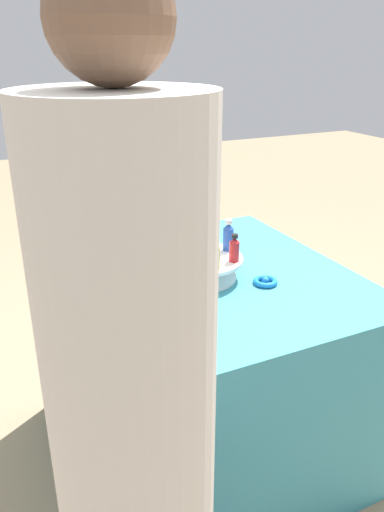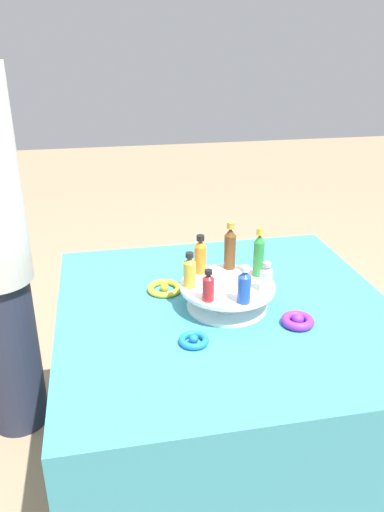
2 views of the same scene
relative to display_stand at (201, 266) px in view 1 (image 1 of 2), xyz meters
name	(u,v)px [view 1 (image 1 of 2)]	position (x,y,z in m)	size (l,w,h in m)	color
ground_plane	(199,446)	(0.00, 0.00, -0.78)	(12.00, 12.00, 0.00)	#997F60
party_table	(200,369)	(0.00, 0.00, -0.41)	(1.00, 1.00, 0.74)	teal
display_stand	(201,266)	(0.00, 0.00, 0.00)	(0.28, 0.28, 0.08)	white
bottle_clear	(203,234)	(0.06, 0.10, 0.07)	(0.04, 0.04, 0.09)	silver
bottle_green	(177,229)	(-0.04, 0.11, 0.10)	(0.03, 0.03, 0.15)	#288438
bottle_brown	(167,239)	(-0.11, 0.03, 0.10)	(0.04, 0.04, 0.15)	brown
bottle_orange	(183,252)	(-0.09, -0.06, 0.09)	(0.04, 0.04, 0.12)	orange
bottle_gold	(214,256)	(-0.01, -0.11, 0.08)	(0.04, 0.04, 0.11)	gold
bottle_red	(234,249)	(0.08, -0.08, 0.08)	(0.03, 0.03, 0.09)	#B21E23
bottle_blue	(228,236)	(0.11, 0.02, 0.08)	(0.04, 0.04, 0.11)	#234CAD
ribbon_bow_teal	(140,269)	(-0.17, 0.14, -0.03)	(0.10, 0.10, 0.03)	#2DB7CC
ribbon_bow_gold	(185,305)	(-0.14, -0.17, -0.03)	(0.11, 0.11, 0.03)	gold
ribbon_bow_blue	(265,281)	(0.17, -0.14, -0.03)	(0.08, 0.08, 0.03)	blue
ribbon_bow_purple	(213,250)	(0.14, 0.17, -0.03)	(0.09, 0.09, 0.03)	purple
person_figure	(136,471)	(-0.49, -0.75, 0.01)	(0.27, 0.27, 1.57)	#282D42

